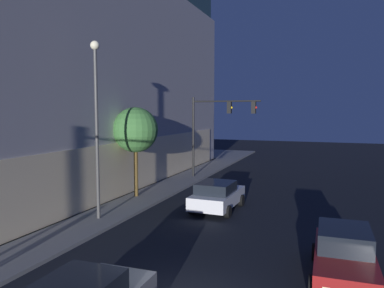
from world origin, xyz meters
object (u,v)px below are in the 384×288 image
traffic_light_far_corner (218,120)px  car_white (217,195)px  street_lamp_sidewalk (96,110)px  sidewalk_tree (135,130)px  car_red (344,255)px

traffic_light_far_corner → car_white: traffic_light_far_corner is taller
street_lamp_sidewalk → car_white: street_lamp_sidewalk is taller
sidewalk_tree → car_white: sidewalk_tree is taller
sidewalk_tree → traffic_light_far_corner: bearing=-19.8°
sidewalk_tree → car_white: bearing=-99.2°
sidewalk_tree → street_lamp_sidewalk: bearing=-172.7°
street_lamp_sidewalk → sidewalk_tree: (4.96, 0.64, -1.24)m
car_red → street_lamp_sidewalk: bearing=76.5°
car_red → traffic_light_far_corner: bearing=29.8°
traffic_light_far_corner → sidewalk_tree: 8.50m
traffic_light_far_corner → sidewalk_tree: traffic_light_far_corner is taller
sidewalk_tree → car_white: 6.57m
street_lamp_sidewalk → car_red: (-2.69, -11.19, -4.69)m
sidewalk_tree → car_white: (-0.90, -5.53, -3.44)m
traffic_light_far_corner → sidewalk_tree: (-7.98, 2.88, -0.50)m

